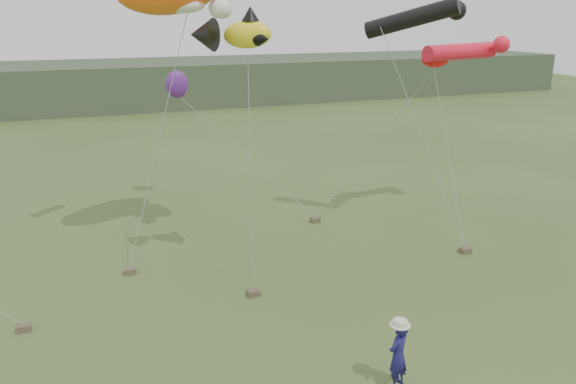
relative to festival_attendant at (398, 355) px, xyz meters
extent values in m
plane|color=#385123|center=(0.41, 1.98, -0.83)|extent=(120.00, 120.00, 0.00)
cube|color=#2D3D28|center=(0.41, 46.98, 1.17)|extent=(90.00, 12.00, 4.00)
imported|color=#181654|center=(0.00, 0.00, 0.00)|extent=(0.72, 0.62, 1.67)
cube|color=brown|center=(-5.29, 8.45, -0.74)|extent=(0.38, 0.30, 0.19)
cube|color=brown|center=(-1.83, 5.48, -0.74)|extent=(0.38, 0.30, 0.19)
cube|color=brown|center=(6.47, 5.86, -0.74)|extent=(0.38, 0.30, 0.19)
cube|color=brown|center=(-8.44, 5.78, -0.74)|extent=(0.38, 0.30, 0.19)
cube|color=brown|center=(2.57, 10.78, -0.74)|extent=(0.38, 0.30, 0.19)
ellipsoid|color=white|center=(-2.77, 10.09, 7.86)|extent=(1.63, 0.82, 0.51)
sphere|color=white|center=(-1.66, 8.89, 7.76)|extent=(0.65, 0.65, 0.65)
sphere|color=white|center=(-1.47, 10.18, 7.76)|extent=(0.65, 0.65, 0.65)
ellipsoid|color=yellow|center=(-1.39, 7.03, 7.00)|extent=(1.63, 1.46, 0.89)
cone|color=black|center=(-2.69, 7.35, 7.00)|extent=(1.19, 1.24, 0.98)
cone|color=black|center=(-1.28, 7.03, 7.60)|extent=(0.54, 0.54, 0.43)
cone|color=black|center=(-1.06, 6.49, 6.89)|extent=(0.57, 0.61, 0.43)
cone|color=black|center=(-1.06, 7.57, 6.89)|extent=(0.57, 0.61, 0.43)
cylinder|color=black|center=(5.48, 8.92, 7.43)|extent=(2.86, 3.01, 1.52)
sphere|color=black|center=(7.04, 8.36, 7.71)|extent=(0.69, 0.69, 0.69)
cylinder|color=red|center=(8.49, 9.85, 6.12)|extent=(3.51, 1.03, 0.72)
sphere|color=red|center=(10.05, 9.29, 6.40)|extent=(0.69, 0.69, 0.69)
ellipsoid|color=red|center=(7.52, 10.12, 5.86)|extent=(1.27, 0.74, 0.74)
ellipsoid|color=#571F7E|center=(-2.16, 15.35, 4.64)|extent=(0.98, 0.66, 1.20)
camera|label=1|loc=(-6.40, -9.66, 7.60)|focal=35.00mm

